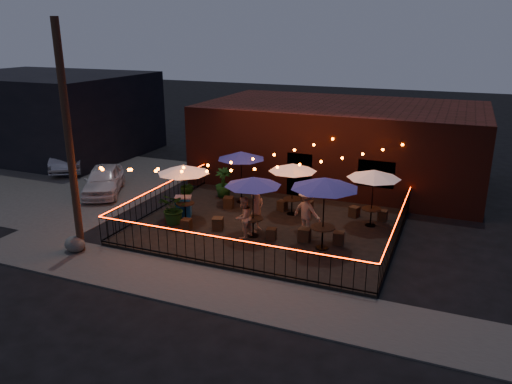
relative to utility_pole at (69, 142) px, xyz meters
The scene contains 39 objects.
ground 7.21m from the utility_pole, 25.71° to the left, with size 110.00×110.00×0.00m, color black.
patio 8.11m from the utility_pole, 40.43° to the left, with size 10.00×8.00×0.15m, color black.
sidewalk 6.74m from the utility_pole, ahead, with size 18.00×2.50×0.05m, color #3F3C3A.
parking_lot 10.15m from the utility_pole, 135.00° to the left, with size 11.00×12.00×0.02m, color #3F3C3A.
brick_building 14.27m from the utility_pole, 63.05° to the left, with size 14.00×8.00×4.00m.
background_building 17.19m from the utility_pole, 137.37° to the left, with size 12.00×9.00×5.00m, color black.
utility_pole is the anchor object (origin of this frame).
fence_front 6.38m from the utility_pole, ahead, with size 10.00×0.04×1.04m.
fence_left 5.70m from the utility_pole, 85.03° to the left, with size 0.04×8.00×1.04m.
fence_right 11.85m from the utility_pole, 23.86° to the left, with size 0.04×8.00×1.04m.
festoon_lights 6.32m from the utility_pole, 44.40° to the left, with size 10.02×8.72×1.32m.
cafe_table_0 4.71m from the utility_pole, 62.17° to the left, with size 2.64×2.64×2.33m.
cafe_table_1 7.71m from the utility_pole, 64.23° to the left, with size 2.17×2.17×2.35m.
cafe_table_2 6.49m from the utility_pole, 32.19° to the left, with size 2.57×2.57×2.34m.
cafe_table_3 8.70m from the utility_pole, 46.32° to the left, with size 2.64×2.64×2.21m.
cafe_table_4 8.76m from the utility_pole, 22.15° to the left, with size 2.85×2.85×2.64m.
cafe_table_5 11.19m from the utility_pole, 33.64° to the left, with size 2.42×2.42×2.31m.
bistro_chair_0 5.22m from the utility_pole, 64.16° to the left, with size 0.34×0.34×0.40m, color black.
bistro_chair_1 5.36m from the utility_pole, 48.05° to the left, with size 0.36×0.36×0.43m, color black.
bistro_chair_2 6.91m from the utility_pole, 80.88° to the left, with size 0.36×0.36×0.43m, color black.
bistro_chair_3 7.52m from the utility_pole, 62.36° to the left, with size 0.41×0.41×0.49m, color black.
bistro_chair_4 6.23m from the utility_pole, 42.20° to the left, with size 0.41×0.41×0.49m, color black.
bistro_chair_5 7.80m from the utility_pole, 29.13° to the left, with size 0.35×0.35×0.41m, color black.
bistro_chair_6 9.14m from the utility_pole, 50.36° to the left, with size 0.37×0.37×0.43m, color black.
bistro_chair_7 9.88m from the utility_pole, 45.62° to the left, with size 0.43×0.43×0.51m, color black.
bistro_chair_8 8.85m from the utility_pole, 26.73° to the left, with size 0.42×0.42×0.49m, color black.
bistro_chair_9 9.97m from the utility_pole, 24.61° to the left, with size 0.39×0.39×0.46m, color black.
bistro_chair_10 11.43m from the utility_pole, 39.30° to the left, with size 0.37×0.37×0.44m, color black.
bistro_chair_11 12.32m from the utility_pole, 35.78° to the left, with size 0.36×0.36×0.43m, color black.
patron_a 7.12m from the utility_pole, 36.74° to the left, with size 0.68×0.45×1.88m, color tan.
patron_b 6.62m from the utility_pole, 31.51° to the left, with size 0.78×0.61×1.60m, color tan.
patron_c 8.82m from the utility_pole, 31.67° to the left, with size 1.17×0.67×1.81m, color beige.
potted_shrub_a 4.96m from the utility_pole, 59.81° to the left, with size 1.18×1.02×1.31m, color #1D3E14.
potted_shrub_b 5.87m from the utility_pole, 70.95° to the left, with size 0.74×0.59×1.34m, color #183E13.
potted_shrub_c 8.13m from the utility_pole, 73.10° to the left, with size 0.76×0.76×1.36m, color #163912.
cooler 5.65m from the utility_pole, 66.60° to the left, with size 0.80×0.70×0.88m.
boulder 3.69m from the utility_pole, 131.88° to the right, with size 0.82×0.70×0.64m, color #43423E.
car_white 7.57m from the utility_pole, 121.91° to the left, with size 1.61×4.00×1.36m, color silver.
car_silver 12.53m from the utility_pole, 133.51° to the left, with size 1.64×4.70×1.55m, color #A5A4AD.
Camera 1 is at (6.69, -15.34, 7.57)m, focal length 35.00 mm.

